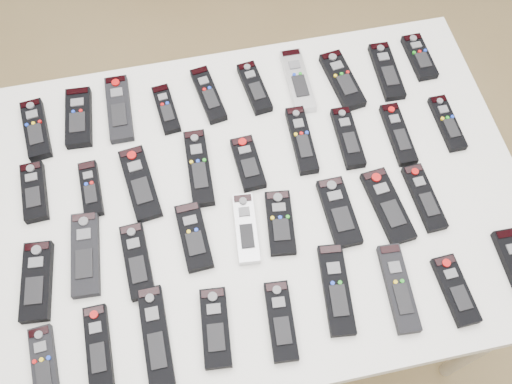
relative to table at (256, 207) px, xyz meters
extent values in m
plane|color=olive|center=(0.07, 0.10, -0.72)|extent=(4.00, 4.00, 0.00)
cube|color=white|center=(0.00, 0.00, 0.04)|extent=(1.25, 0.88, 0.04)
cylinder|color=beige|center=(0.56, -0.38, -0.35)|extent=(0.04, 0.04, 0.74)
cylinder|color=beige|center=(-0.56, 0.38, -0.35)|extent=(0.04, 0.04, 0.74)
cylinder|color=beige|center=(0.56, 0.38, -0.35)|extent=(0.04, 0.04, 0.74)
cube|color=black|center=(-0.49, 0.28, 0.07)|extent=(0.07, 0.17, 0.02)
cube|color=black|center=(-0.39, 0.30, 0.07)|extent=(0.07, 0.17, 0.02)
cube|color=black|center=(-0.29, 0.30, 0.07)|extent=(0.06, 0.19, 0.02)
cube|color=black|center=(-0.17, 0.28, 0.07)|extent=(0.06, 0.15, 0.02)
cube|color=black|center=(-0.06, 0.30, 0.07)|extent=(0.07, 0.17, 0.02)
cube|color=black|center=(0.06, 0.30, 0.07)|extent=(0.06, 0.16, 0.02)
cube|color=#B7B7BC|center=(0.17, 0.30, 0.07)|extent=(0.06, 0.19, 0.02)
cube|color=black|center=(0.28, 0.28, 0.07)|extent=(0.08, 0.18, 0.02)
cube|color=black|center=(0.41, 0.28, 0.07)|extent=(0.06, 0.18, 0.02)
cube|color=black|center=(0.51, 0.31, 0.07)|extent=(0.05, 0.14, 0.02)
cube|color=black|center=(-0.50, 0.11, 0.07)|extent=(0.06, 0.15, 0.02)
cube|color=black|center=(-0.37, 0.09, 0.07)|extent=(0.05, 0.14, 0.02)
cube|color=black|center=(-0.26, 0.08, 0.07)|extent=(0.08, 0.20, 0.02)
cube|color=black|center=(-0.12, 0.09, 0.07)|extent=(0.06, 0.20, 0.02)
cube|color=black|center=(0.00, 0.08, 0.07)|extent=(0.06, 0.14, 0.02)
cube|color=black|center=(0.14, 0.12, 0.07)|extent=(0.05, 0.18, 0.02)
cube|color=black|center=(0.25, 0.10, 0.07)|extent=(0.05, 0.17, 0.02)
cube|color=black|center=(0.37, 0.09, 0.07)|extent=(0.05, 0.17, 0.02)
cube|color=black|center=(0.50, 0.10, 0.07)|extent=(0.04, 0.16, 0.02)
cube|color=black|center=(-0.50, -0.11, 0.07)|extent=(0.08, 0.18, 0.02)
cube|color=black|center=(-0.40, -0.07, 0.07)|extent=(0.07, 0.20, 0.02)
cube|color=black|center=(-0.29, -0.11, 0.07)|extent=(0.06, 0.18, 0.02)
cube|color=black|center=(-0.16, -0.08, 0.07)|extent=(0.07, 0.16, 0.02)
cube|color=#B7B7BC|center=(-0.04, -0.08, 0.07)|extent=(0.06, 0.17, 0.02)
cube|color=black|center=(0.04, -0.08, 0.07)|extent=(0.08, 0.16, 0.02)
cube|color=black|center=(0.17, -0.08, 0.07)|extent=(0.06, 0.17, 0.02)
cube|color=black|center=(0.29, -0.09, 0.07)|extent=(0.08, 0.19, 0.02)
cube|color=black|center=(0.38, -0.09, 0.07)|extent=(0.05, 0.17, 0.02)
cube|color=black|center=(-0.49, -0.29, 0.07)|extent=(0.06, 0.16, 0.02)
cube|color=black|center=(-0.38, -0.28, 0.07)|extent=(0.05, 0.17, 0.02)
cube|color=black|center=(-0.27, -0.28, 0.07)|extent=(0.05, 0.21, 0.02)
cube|color=black|center=(-0.15, -0.29, 0.07)|extent=(0.07, 0.17, 0.02)
cube|color=black|center=(-0.01, -0.30, 0.07)|extent=(0.06, 0.17, 0.02)
cube|color=black|center=(0.12, -0.26, 0.07)|extent=(0.07, 0.20, 0.02)
cube|color=black|center=(0.25, -0.28, 0.07)|extent=(0.06, 0.20, 0.02)
cube|color=black|center=(0.37, -0.31, 0.07)|extent=(0.06, 0.15, 0.02)
camera|label=1|loc=(-0.12, -0.59, 1.24)|focal=40.00mm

